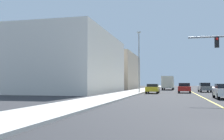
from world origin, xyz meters
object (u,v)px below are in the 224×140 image
at_px(street_lamp, 139,59).
at_px(car_yellow, 153,88).
at_px(car_gray, 205,87).
at_px(car_red, 184,88).
at_px(delivery_truck, 168,83).

xyz_separation_m(street_lamp, car_yellow, (2.00, -0.14, -4.39)).
relative_size(car_yellow, car_gray, 0.88).
bearing_deg(street_lamp, car_red, 23.59).
xyz_separation_m(car_yellow, delivery_truck, (1.77, 20.84, 0.87)).
height_order(car_yellow, car_red, car_red).
distance_m(car_yellow, car_red, 5.51).
height_order(car_red, car_gray, car_gray).
relative_size(car_red, car_gray, 0.92).
relative_size(street_lamp, car_red, 2.16).
height_order(street_lamp, car_gray, street_lamp).
relative_size(car_yellow, delivery_truck, 0.47).
xyz_separation_m(street_lamp, delivery_truck, (3.77, 20.70, -3.52)).
height_order(street_lamp, delivery_truck, street_lamp).
bearing_deg(car_red, car_gray, 54.96).
xyz_separation_m(car_red, car_gray, (3.41, 4.45, 0.01)).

